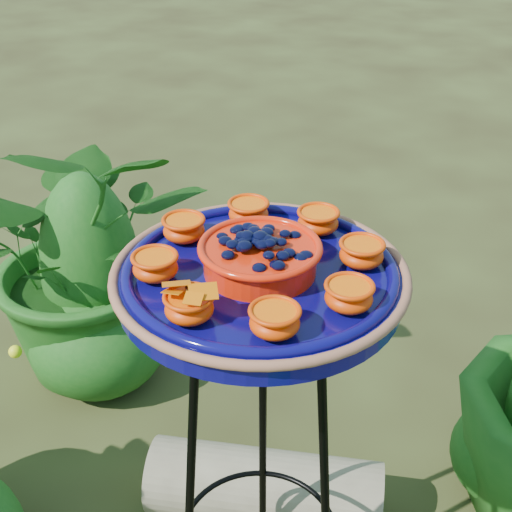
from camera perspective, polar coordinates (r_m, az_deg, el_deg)
name	(u,v)px	position (r m, az deg, el deg)	size (l,w,h in m)	color
tripod_stand	(259,450)	(1.28, 0.27, -15.29)	(0.40, 0.40, 0.83)	black
feeder_dish	(260,272)	(1.05, 0.32, -1.32)	(0.56, 0.56, 0.10)	#090651
driftwood_log	(265,487)	(1.77, 0.69, -18.03)	(0.18, 0.18, 0.55)	gray
shrub_back_left	(89,249)	(2.08, -13.25, 0.55)	(0.73, 0.63, 0.81)	#185216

